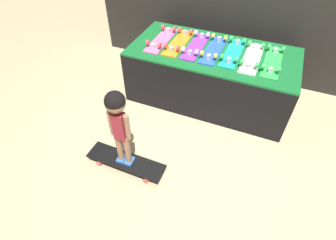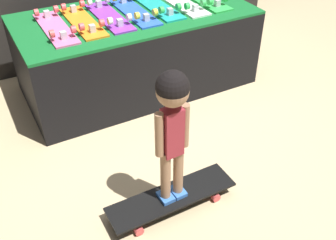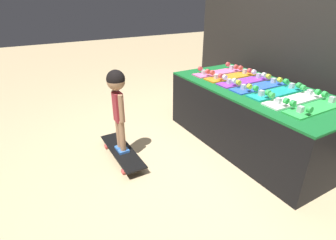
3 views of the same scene
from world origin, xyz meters
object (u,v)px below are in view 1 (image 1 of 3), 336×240
Objects in this scene: skateboard_purple_on_rack at (196,45)px; child at (118,117)px; skateboard_orange_on_rack at (179,42)px; skateboard_on_floor at (126,161)px; skateboard_white_on_rack at (252,57)px; skateboard_green_on_rack at (273,61)px; skateboard_pink_on_rack at (162,39)px; skateboard_blue_on_rack at (214,49)px; skateboard_teal_on_rack at (233,52)px.

skateboard_purple_on_rack is 0.79× the size of child.
skateboard_orange_on_rack is 0.84× the size of skateboard_on_floor.
skateboard_white_on_rack and skateboard_green_on_rack have the same top height.
child is at bearing -127.68° from skateboard_green_on_rack.
skateboard_green_on_rack is (1.25, 0.01, 0.00)m from skateboard_pink_on_rack.
skateboard_white_on_rack is (0.83, -0.01, 0.00)m from skateboard_orange_on_rack.
skateboard_blue_on_rack is 1.00× the size of skateboard_white_on_rack.
skateboard_orange_on_rack is (0.21, 0.01, 0.00)m from skateboard_pink_on_rack.
skateboard_white_on_rack is at bearing -6.64° from skateboard_teal_on_rack.
skateboard_pink_on_rack and skateboard_orange_on_rack have the same top height.
skateboard_purple_on_rack and skateboard_teal_on_rack have the same top height.
skateboard_on_floor is at bearing -89.98° from skateboard_orange_on_rack.
skateboard_pink_on_rack and skateboard_blue_on_rack have the same top height.
skateboard_blue_on_rack is (0.42, -0.00, 0.00)m from skateboard_orange_on_rack.
skateboard_purple_on_rack is at bearing -178.24° from skateboard_teal_on_rack.
skateboard_green_on_rack is 1.70m from child.
skateboard_blue_on_rack reaches higher than skateboard_on_floor.
skateboard_blue_on_rack and skateboard_teal_on_rack have the same top height.
child is (-0.42, -1.35, 0.00)m from skateboard_blue_on_rack.
skateboard_white_on_rack is (0.21, -0.02, 0.00)m from skateboard_teal_on_rack.
skateboard_on_floor is at bearing -114.50° from skateboard_teal_on_rack.
child reaches higher than skateboard_pink_on_rack.
skateboard_pink_on_rack is 0.83m from skateboard_teal_on_rack.
skateboard_green_on_rack is (0.42, -0.02, 0.00)m from skateboard_teal_on_rack.
child is at bearing -81.15° from skateboard_pink_on_rack.
skateboard_teal_on_rack is 1.00× the size of skateboard_white_on_rack.
skateboard_on_floor is (-0.21, -1.36, -0.59)m from skateboard_purple_on_rack.
skateboard_purple_on_rack and skateboard_white_on_rack have the same top height.
skateboard_teal_on_rack is at bearing 65.50° from skateboard_on_floor.
child is (0.00, -1.35, 0.00)m from skateboard_orange_on_rack.
skateboard_on_floor is at bearing -127.68° from skateboard_green_on_rack.
skateboard_on_floor is (-1.04, -1.35, -0.59)m from skateboard_green_on_rack.
skateboard_teal_on_rack is (0.83, 0.03, 0.00)m from skateboard_pink_on_rack.
skateboard_orange_on_rack is at bearing 179.85° from skateboard_blue_on_rack.
skateboard_orange_on_rack is 1.00× the size of skateboard_blue_on_rack.
skateboard_blue_on_rack is at bearing 1.17° from skateboard_pink_on_rack.
skateboard_purple_on_rack is 0.42m from skateboard_teal_on_rack.
skateboard_pink_on_rack is 1.00× the size of skateboard_blue_on_rack.
skateboard_white_on_rack is 1.69m from skateboard_on_floor.
skateboard_on_floor is (-0.62, -1.37, -0.59)m from skateboard_teal_on_rack.
skateboard_orange_on_rack and skateboard_blue_on_rack have the same top height.
skateboard_orange_on_rack is 0.62m from skateboard_teal_on_rack.
skateboard_blue_on_rack is at bearing -175.61° from skateboard_teal_on_rack.
child is (0.21, -1.34, 0.00)m from skateboard_pink_on_rack.
child is at bearing -116.57° from skateboard_on_floor.
skateboard_purple_on_rack is at bearing 179.12° from skateboard_blue_on_rack.
skateboard_purple_on_rack is (0.42, 0.02, 0.00)m from skateboard_pink_on_rack.
skateboard_pink_on_rack is 0.79× the size of child.
skateboard_blue_on_rack is 0.79× the size of child.
skateboard_orange_on_rack is at bearing -178.63° from skateboard_teal_on_rack.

